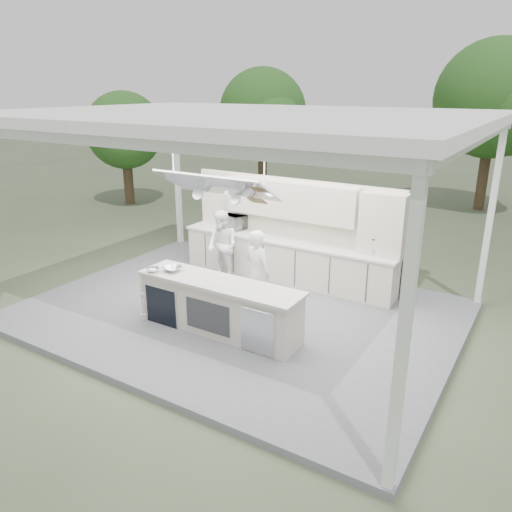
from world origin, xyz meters
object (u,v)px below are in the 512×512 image
Objects in this scene: head_chef at (258,273)px; sous_chef at (222,245)px; back_counter at (286,260)px; demo_island at (218,306)px.

sous_chef is (-1.66, 1.18, -0.05)m from head_chef.
back_counter is 1.95m from head_chef.
sous_chef is (-1.24, -0.69, 0.31)m from back_counter.
sous_chef is (-1.42, 2.12, 0.31)m from demo_island.
head_chef is at bearing -77.55° from back_counter.
demo_island is 1.85× the size of head_chef.
back_counter is at bearing -58.97° from head_chef.
head_chef is at bearing 76.00° from demo_island.
demo_island is at bearing -39.53° from sous_chef.
demo_island is 0.61× the size of back_counter.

